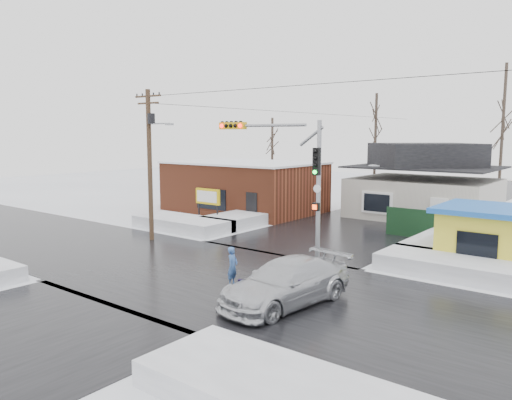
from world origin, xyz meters
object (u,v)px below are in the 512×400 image
Objects in this scene: traffic_signal at (289,175)px; pedestrian at (233,267)px; utility_pole at (150,156)px; marquee_sign at (208,198)px; car at (286,283)px; kiosk at (488,235)px.

pedestrian is at bearing -97.97° from traffic_signal.
utility_pole is 6.87m from marquee_sign.
car is (14.06, -10.50, -1.08)m from marquee_sign.
traffic_signal reaches higher than marquee_sign.
marquee_sign is 1.53× the size of pedestrian.
utility_pole is 1.56× the size of car.
utility_pole is at bearing 55.27° from pedestrian.
marquee_sign reaches higher than pedestrian.
pedestrian is 0.29× the size of car.
marquee_sign is (-1.07, 5.99, -3.19)m from utility_pole.
pedestrian is (-0.48, -3.45, -3.71)m from traffic_signal.
car reaches higher than pedestrian.
traffic_signal is 10.43m from kiosk.
kiosk reaches higher than car.
kiosk is (17.43, 6.49, -3.65)m from utility_pole.
traffic_signal is 0.78× the size of utility_pole.
utility_pole reaches higher than car.
traffic_signal is 1.21× the size of car.
utility_pole reaches higher than pedestrian.
marquee_sign is at bearing 100.13° from utility_pole.
utility_pole is 1.96× the size of kiosk.
traffic_signal is 5.08m from pedestrian.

